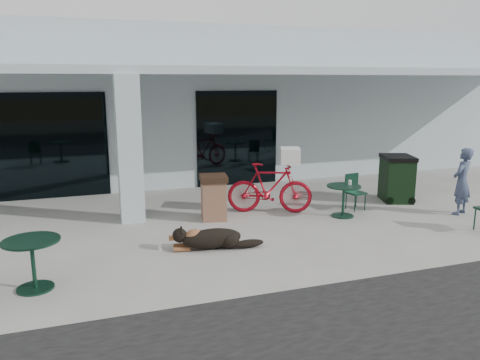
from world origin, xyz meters
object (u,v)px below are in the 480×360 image
object	(u,v)px
person	(462,181)
wheeled_bin	(397,178)
trash_receptacle	(214,197)
cafe_table_near	(33,265)
bicycle	(270,188)
cafe_chair_far_a	(356,192)
cafe_table_far	(343,201)
dog	(212,237)

from	to	relation	value
person	wheeled_bin	size ratio (longest dim) A/B	1.32
person	trash_receptacle	distance (m)	5.60
person	cafe_table_near	bearing A→B (deg)	-16.73
trash_receptacle	bicycle	bearing A→B (deg)	4.21
cafe_chair_far_a	person	world-z (taller)	person
cafe_table_near	cafe_table_far	bearing A→B (deg)	16.41
person	wheeled_bin	world-z (taller)	person
cafe_table_far	cafe_chair_far_a	bearing A→B (deg)	34.50
bicycle	cafe_chair_far_a	distance (m)	2.06
cafe_table_near	person	distance (m)	8.92
bicycle	cafe_chair_far_a	size ratio (longest dim) A/B	2.30
cafe_chair_far_a	trash_receptacle	distance (m)	3.39
bicycle	cafe_table_far	distance (m)	1.67
trash_receptacle	wheeled_bin	xyz separation A→B (m)	(4.80, 0.09, 0.08)
person	bicycle	bearing A→B (deg)	-44.41
dog	cafe_chair_far_a	bearing A→B (deg)	29.44
cafe_chair_far_a	wheeled_bin	bearing A→B (deg)	6.97
cafe_chair_far_a	wheeled_bin	world-z (taller)	wheeled_bin
cafe_table_near	person	xyz separation A→B (m)	(8.84, 1.15, 0.38)
person	cafe_table_far	bearing A→B (deg)	-38.76
cafe_table_near	trash_receptacle	size ratio (longest dim) A/B	0.82
dog	cafe_table_far	world-z (taller)	cafe_table_far
bicycle	wheeled_bin	world-z (taller)	bicycle
trash_receptacle	person	bearing A→B (deg)	-14.48
bicycle	cafe_table_near	xyz separation A→B (m)	(-4.78, -2.65, -0.20)
bicycle	dog	size ratio (longest dim) A/B	1.53
cafe_table_far	wheeled_bin	size ratio (longest dim) A/B	0.65
cafe_chair_far_a	wheeled_bin	xyz separation A→B (m)	(1.43, 0.41, 0.16)
cafe_table_near	wheeled_bin	xyz separation A→B (m)	(8.22, 2.64, 0.20)
cafe_table_near	bicycle	bearing A→B (deg)	28.98
bicycle	cafe_table_near	bearing A→B (deg)	140.53
cafe_table_far	person	bearing A→B (deg)	-14.63
cafe_table_far	trash_receptacle	xyz separation A→B (m)	(-2.80, 0.72, 0.14)
cafe_table_far	person	size ratio (longest dim) A/B	0.50
wheeled_bin	bicycle	bearing A→B (deg)	-160.87
bicycle	wheeled_bin	xyz separation A→B (m)	(3.44, -0.01, -0.01)
bicycle	person	bearing A→B (deg)	-88.73
cafe_table_far	trash_receptacle	size ratio (longest dim) A/B	0.77
cafe_table_near	cafe_chair_far_a	xyz separation A→B (m)	(6.79, 2.23, 0.04)
dog	wheeled_bin	size ratio (longest dim) A/B	1.10
cafe_table_near	wheeled_bin	bearing A→B (deg)	17.80
bicycle	trash_receptacle	world-z (taller)	bicycle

